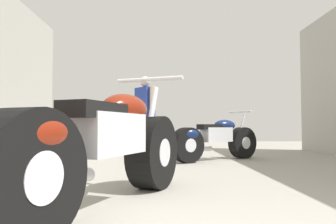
{
  "coord_description": "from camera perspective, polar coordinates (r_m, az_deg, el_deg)",
  "views": [
    {
      "loc": [
        -0.36,
        -0.59,
        0.57
      ],
      "look_at": [
        -0.29,
        3.09,
        0.73
      ],
      "focal_mm": 33.77,
      "sensor_mm": 36.0,
      "label": 1
    }
  ],
  "objects": [
    {
      "name": "motorcycle_black_naked",
      "position": [
        5.28,
        8.47,
        -4.88
      ],
      "size": [
        1.58,
        1.13,
        0.83
      ],
      "color": "black",
      "rests_on": "ground_plane"
    },
    {
      "name": "ground_plane",
      "position": [
        3.92,
        4.3,
        -10.86
      ],
      "size": [
        15.7,
        15.7,
        0.0
      ],
      "primitive_type": "plane",
      "color": "#9E998E"
    },
    {
      "name": "motorcycle_maroon_cruiser",
      "position": [
        2.2,
        -11.16,
        -6.47
      ],
      "size": [
        1.06,
        2.07,
        1.0
      ],
      "color": "black",
      "rests_on": "ground_plane"
    },
    {
      "name": "mechanic_in_blue",
      "position": [
        6.51,
        -4.22,
        0.41
      ],
      "size": [
        0.47,
        0.57,
        1.6
      ],
      "color": "#2D3851",
      "rests_on": "ground_plane"
    }
  ]
}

